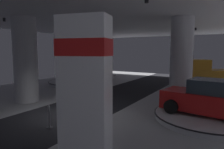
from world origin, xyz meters
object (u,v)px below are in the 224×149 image
Objects in this scene: column_left at (25,60)px; display_car_deep_left at (94,69)px; pickup_truck_deep_right at (212,74)px; display_platform_mid_right at (207,117)px; display_platform_deep_right at (215,85)px; brand_sign_pylon at (85,106)px; display_car_far_left at (79,73)px; display_car_mid_right at (209,99)px; display_platform_deep_left at (94,76)px; column_right at (181,60)px; visitor_walking_near at (86,94)px; display_platform_far_left at (79,82)px.

column_left reaches higher than display_car_deep_left.
pickup_truck_deep_right reaches higher than display_car_deep_left.
display_platform_mid_right is at bearing -86.66° from pickup_truck_deep_right.
pickup_truck_deep_right is at bearing -150.59° from display_platform_deep_right.
display_car_far_left is at bearing 130.19° from brand_sign_pylon.
display_platform_mid_right is (1.87, 7.09, -1.94)m from brand_sign_pylon.
display_car_deep_left is at bearing 143.36° from display_car_mid_right.
display_platform_deep_left is at bearing 105.28° from column_left.
pickup_truck_deep_right is at bearing 50.86° from column_left.
brand_sign_pylon is 17.62m from pickup_truck_deep_right.
column_right is 10.75m from display_car_far_left.
display_car_mid_right reaches higher than display_platform_deep_left.
brand_sign_pylon is 0.90× the size of display_car_far_left.
pickup_truck_deep_right is (13.52, -0.06, 1.00)m from display_platform_deep_left.
display_platform_deep_left is 14.47m from visitor_walking_near.
display_platform_deep_left is at bearing 108.61° from display_platform_far_left.
display_platform_far_left is at bearing 132.13° from visitor_walking_near.
column_left is 16.09m from pickup_truck_deep_right.
display_platform_deep_left is 1.23× the size of display_car_mid_right.
display_car_far_left is 0.80× the size of display_platform_deep_right.
display_platform_deep_left is 1.09× the size of display_platform_mid_right.
brand_sign_pylon reaches higher than visitor_walking_near.
display_car_mid_right is (14.16, -10.52, 0.86)m from display_platform_deep_left.
visitor_walking_near is (7.99, -12.04, 0.71)m from display_platform_deep_left.
display_platform_deep_right is 1.01× the size of pickup_truck_deep_right.
display_car_far_left is at bearing 156.63° from display_car_mid_right.
brand_sign_pylon is 21.53m from display_platform_deep_left.
pickup_truck_deep_right is 1.28× the size of display_car_mid_right.
brand_sign_pylon reaches higher than display_platform_mid_right.
display_car_deep_left is (0.03, -0.01, 0.92)m from display_platform_deep_left.
display_platform_deep_right is 3.58× the size of visitor_walking_near.
brand_sign_pylon reaches higher than display_platform_deep_right.
display_car_deep_left is at bearing -15.57° from display_platform_deep_left.
column_right is at bearing -30.83° from display_car_deep_left.
display_car_far_left reaches higher than visitor_walking_near.
display_car_mid_right is at bearing -58.45° from column_right.
display_car_deep_left reaches higher than display_platform_far_left.
column_left is at bearing -169.65° from display_car_mid_right.
column_left is at bearing -129.55° from display_platform_deep_right.
visitor_walking_near is (-4.16, -4.80, -1.84)m from column_right.
display_car_far_left is 5.51m from display_platform_deep_left.
display_car_deep_left reaches higher than visitor_walking_near.
display_car_far_left is 0.80× the size of pickup_truck_deep_right.
column_left reaches higher than visitor_walking_near.
column_right is at bearing 49.12° from visitor_walking_near.
display_platform_deep_right is at bearing 23.37° from display_platform_far_left.
column_left is 0.92× the size of display_platform_far_left.
display_car_mid_right is 6.36m from visitor_walking_near.
display_car_mid_right is (2.01, -3.28, -1.70)m from column_right.
display_car_far_left is 1.00× the size of display_car_deep_left.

